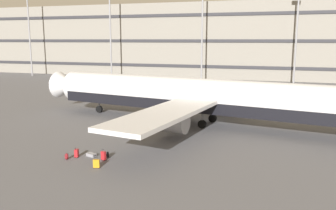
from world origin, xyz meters
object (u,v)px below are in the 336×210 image
(backpack_scuffed, at_px, (67,157))
(suitcase_silver, at_px, (77,153))
(airliner, at_px, (199,97))
(backpack_upright, at_px, (107,155))
(suitcase_purple, at_px, (91,155))
(suitcase_orange, at_px, (96,163))
(suitcase_laid_flat, at_px, (103,156))

(backpack_scuffed, bearing_deg, suitcase_silver, 58.28)
(airliner, height_order, backpack_upright, airliner)
(suitcase_purple, bearing_deg, suitcase_orange, -53.31)
(suitcase_purple, height_order, suitcase_silver, suitcase_silver)
(suitcase_silver, bearing_deg, backpack_upright, 17.54)
(suitcase_laid_flat, bearing_deg, suitcase_purple, 157.47)
(airliner, relative_size, backpack_scuffed, 73.71)
(suitcase_silver, distance_m, backpack_upright, 2.48)
(suitcase_purple, bearing_deg, backpack_scuffed, -138.16)
(suitcase_purple, distance_m, suitcase_silver, 1.18)
(suitcase_laid_flat, xyz_separation_m, suitcase_orange, (0.30, -1.70, -0.03))
(suitcase_laid_flat, bearing_deg, backpack_scuffed, -165.65)
(suitcase_orange, distance_m, backpack_upright, 2.48)
(suitcase_purple, bearing_deg, suitcase_silver, -150.34)
(suitcase_purple, relative_size, suitcase_silver, 1.14)
(airliner, xyz_separation_m, suitcase_orange, (-4.22, -15.83, -2.73))
(backpack_upright, bearing_deg, backpack_scuffed, -152.26)
(suitcase_orange, relative_size, backpack_scuffed, 1.51)
(suitcase_silver, height_order, suitcase_orange, suitcase_orange)
(suitcase_silver, relative_size, backpack_upright, 1.48)
(airliner, relative_size, suitcase_laid_flat, 45.09)
(airliner, bearing_deg, suitcase_orange, -104.94)
(suitcase_orange, height_order, backpack_scuffed, suitcase_orange)
(airliner, distance_m, suitcase_orange, 16.61)
(suitcase_purple, relative_size, backpack_scuffed, 1.54)
(suitcase_silver, xyz_separation_m, suitcase_laid_flat, (2.40, -0.00, 0.03))
(airliner, height_order, suitcase_silver, airliner)
(airliner, bearing_deg, backpack_upright, -108.85)
(suitcase_laid_flat, distance_m, backpack_upright, 0.77)
(airliner, relative_size, suitcase_purple, 47.87)
(suitcase_purple, xyz_separation_m, backpack_scuffed, (-1.46, -1.31, 0.12))
(backpack_scuffed, height_order, backpack_upright, backpack_scuffed)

